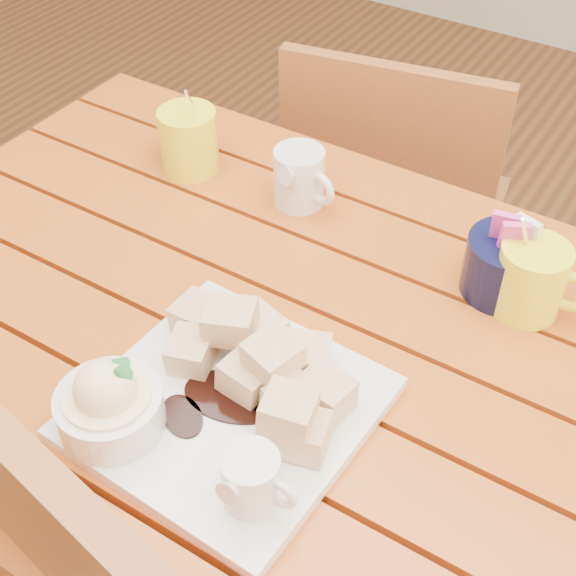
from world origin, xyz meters
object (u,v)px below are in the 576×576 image
Objects in this scene: table at (282,390)px; coffee_mug_right at (533,279)px; dessert_plate at (207,399)px; chair_far at (393,212)px; coffee_mug_left at (187,139)px.

coffee_mug_right is (0.24, 0.20, 0.16)m from table.
dessert_plate reaches higher than table.
chair_far reaches higher than table.
dessert_plate reaches higher than chair_far.
dessert_plate is 2.09× the size of coffee_mug_right.
table is 0.41m from coffee_mug_left.
dessert_plate is 0.36× the size of chair_far.
coffee_mug_right is 0.66m from chair_far.
coffee_mug_left is 0.17× the size of chair_far.
dessert_plate is 0.86m from chair_far.
coffee_mug_left is (-0.31, 0.22, 0.16)m from table.
dessert_plate is (0.00, -0.15, 0.14)m from table.
coffee_mug_right reaches higher than table.
dessert_plate is at bearing 89.52° from chair_far.
coffee_mug_left reaches higher than chair_far.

